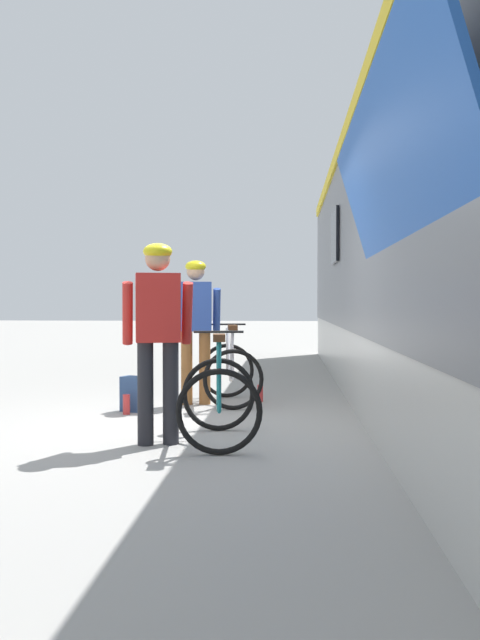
% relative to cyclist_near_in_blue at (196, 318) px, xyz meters
% --- Properties ---
extents(ground_plane, '(80.00, 80.00, 0.00)m').
position_rel_cyclist_near_in_blue_xyz_m(ground_plane, '(0.15, -1.62, -1.05)').
color(ground_plane, '#A09E99').
extents(cyclist_near_in_blue, '(0.64, 0.37, 1.76)m').
position_rel_cyclist_near_in_blue_xyz_m(cyclist_near_in_blue, '(0.00, 0.00, 0.00)').
color(cyclist_near_in_blue, '#935B2D').
rests_on(cyclist_near_in_blue, ground).
extents(cyclist_far_in_red, '(0.66, 0.41, 1.76)m').
position_rel_cyclist_near_in_blue_xyz_m(cyclist_far_in_red, '(-0.02, -2.28, 0.00)').
color(cyclist_far_in_red, '#232328').
rests_on(cyclist_far_in_red, ground).
extents(bicycle_near_silver, '(0.87, 1.17, 0.99)m').
position_rel_cyclist_near_in_blue_xyz_m(bicycle_near_silver, '(0.41, 0.10, -0.65)').
color(bicycle_near_silver, black).
rests_on(bicycle_near_silver, ground).
extents(bicycle_far_teal, '(0.82, 1.14, 0.99)m').
position_rel_cyclist_near_in_blue_xyz_m(bicycle_far_teal, '(0.51, -2.16, -0.65)').
color(bicycle_far_teal, black).
rests_on(bicycle_far_teal, ground).
extents(backpack_on_platform, '(0.33, 0.27, 0.40)m').
position_rel_cyclist_near_in_blue_xyz_m(backpack_on_platform, '(-0.63, -0.57, -0.85)').
color(backpack_on_platform, navy).
rests_on(backpack_on_platform, ground).
extents(water_bottle_near_the_bikes, '(0.07, 0.07, 0.21)m').
position_rel_cyclist_near_in_blue_xyz_m(water_bottle_near_the_bikes, '(0.78, 0.27, -0.95)').
color(water_bottle_near_the_bikes, red).
rests_on(water_bottle_near_the_bikes, ground).
extents(water_bottle_by_the_backpack, '(0.08, 0.08, 0.22)m').
position_rel_cyclist_near_in_blue_xyz_m(water_bottle_by_the_backpack, '(-0.67, -0.78, -0.94)').
color(water_bottle_by_the_backpack, red).
rests_on(water_bottle_by_the_backpack, ground).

